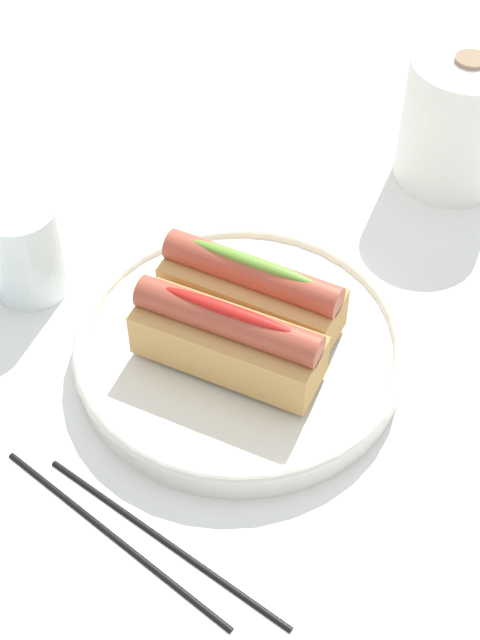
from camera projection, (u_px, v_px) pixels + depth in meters
ground_plane at (219, 362)px, 0.76m from camera, size 2.40×2.40×0.00m
serving_bowl at (240, 347)px, 0.75m from camera, size 0.27×0.27×0.03m
hotdog_front at (228, 338)px, 0.71m from camera, size 0.15×0.05×0.06m
hotdog_back at (252, 290)px, 0.74m from camera, size 0.15×0.06×0.06m
water_glass at (26, 252)px, 0.79m from camera, size 0.07×0.07×0.09m
paper_towel_roll at (459, 121)px, 0.88m from camera, size 0.11×0.11×0.13m
chopstick_near at (164, 540)px, 0.65m from camera, size 0.22×0.05×0.01m
chopstick_far at (119, 538)px, 0.65m from camera, size 0.21×0.06×0.01m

